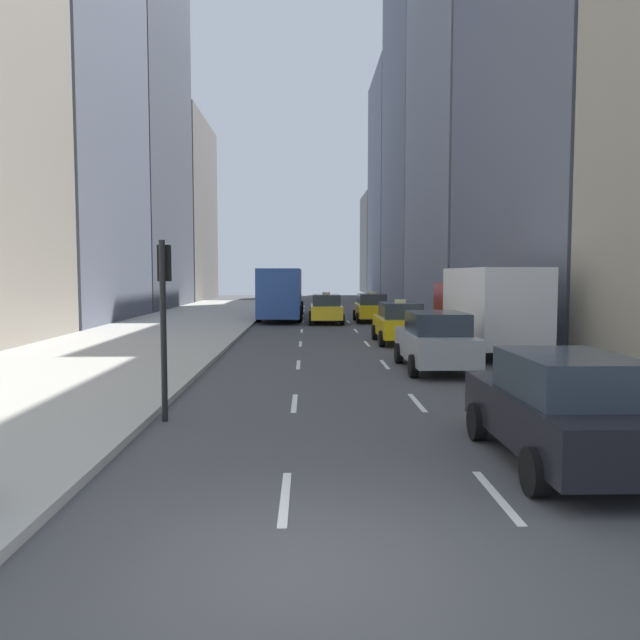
# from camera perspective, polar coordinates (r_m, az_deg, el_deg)

# --- Properties ---
(ground_plane) EXTENTS (160.00, 160.00, 0.00)m
(ground_plane) POSITION_cam_1_polar(r_m,az_deg,el_deg) (6.68, -2.04, -21.87)
(ground_plane) COLOR #474749
(sidewalk_left) EXTENTS (8.00, 66.00, 0.15)m
(sidewalk_left) POSITION_cam_1_polar(r_m,az_deg,el_deg) (33.87, -13.25, -0.72)
(sidewalk_left) COLOR #ADAAA3
(sidewalk_left) RESTS_ON ground
(lane_markings) EXTENTS (5.72, 56.00, 0.01)m
(lane_markings) POSITION_cam_1_polar(r_m,az_deg,el_deg) (29.25, 3.76, -1.52)
(lane_markings) COLOR white
(lane_markings) RESTS_ON ground
(building_row_left) EXTENTS (6.00, 70.13, 36.38)m
(building_row_left) POSITION_cam_1_polar(r_m,az_deg,el_deg) (45.92, -20.14, 19.03)
(building_row_left) COLOR #A89E89
(building_row_left) RESTS_ON ground
(building_row_right) EXTENTS (6.00, 98.93, 36.41)m
(building_row_right) POSITION_cam_1_polar(r_m,az_deg,el_deg) (58.94, 10.91, 15.37)
(building_row_right) COLOR #A89E89
(building_row_right) RESTS_ON ground
(taxi_lead) EXTENTS (2.02, 4.40, 1.87)m
(taxi_lead) POSITION_cam_1_polar(r_m,az_deg,el_deg) (36.87, 0.56, 1.04)
(taxi_lead) COLOR yellow
(taxi_lead) RESTS_ON ground
(taxi_second) EXTENTS (2.02, 4.40, 1.87)m
(taxi_second) POSITION_cam_1_polar(r_m,az_deg,el_deg) (38.20, 4.71, 1.14)
(taxi_second) COLOR yellow
(taxi_second) RESTS_ON ground
(taxi_third) EXTENTS (2.02, 4.40, 1.87)m
(taxi_third) POSITION_cam_1_polar(r_m,az_deg,el_deg) (26.61, 7.28, -0.23)
(taxi_third) COLOR yellow
(taxi_third) RESTS_ON ground
(sedan_black_near) EXTENTS (2.02, 4.53, 1.74)m
(sedan_black_near) POSITION_cam_1_polar(r_m,az_deg,el_deg) (10.31, 21.29, -7.53)
(sedan_black_near) COLOR black
(sedan_black_near) RESTS_ON ground
(sedan_silver_behind) EXTENTS (2.02, 4.61, 1.79)m
(sedan_silver_behind) POSITION_cam_1_polar(r_m,az_deg,el_deg) (19.31, 10.51, -1.86)
(sedan_silver_behind) COLOR #9EA0A5
(sedan_silver_behind) RESTS_ON ground
(city_bus) EXTENTS (2.80, 11.61, 3.25)m
(city_bus) POSITION_cam_1_polar(r_m,az_deg,el_deg) (41.06, -3.55, 2.63)
(city_bus) COLOR #2D519E
(city_bus) RESTS_ON ground
(box_truck) EXTENTS (2.58, 8.40, 3.15)m
(box_truck) POSITION_cam_1_polar(r_m,az_deg,el_deg) (24.30, 14.86, 1.20)
(box_truck) COLOR maroon
(box_truck) RESTS_ON ground
(traffic_light_pole) EXTENTS (0.24, 0.42, 3.60)m
(traffic_light_pole) POSITION_cam_1_polar(r_m,az_deg,el_deg) (12.75, -14.08, 1.74)
(traffic_light_pole) COLOR black
(traffic_light_pole) RESTS_ON ground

